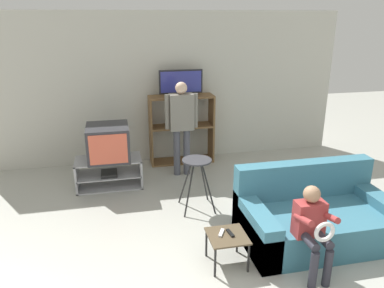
# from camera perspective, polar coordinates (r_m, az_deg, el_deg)

# --- Properties ---
(wall_back) EXTENTS (6.40, 0.06, 2.60)m
(wall_back) POSITION_cam_1_polar(r_m,az_deg,el_deg) (6.66, -4.27, 8.44)
(wall_back) COLOR beige
(wall_back) RESTS_ON ground_plane
(tv_stand) EXTENTS (0.99, 0.50, 0.45)m
(tv_stand) POSITION_cam_1_polar(r_m,az_deg,el_deg) (5.91, -12.50, -4.30)
(tv_stand) COLOR #A8A8AD
(tv_stand) RESTS_ON ground_plane
(television_main) EXTENTS (0.62, 0.64, 0.52)m
(television_main) POSITION_cam_1_polar(r_m,az_deg,el_deg) (5.75, -12.64, 0.22)
(television_main) COLOR #2D2D33
(television_main) RESTS_ON tv_stand
(media_shelf) EXTENTS (1.12, 0.37, 1.21)m
(media_shelf) POSITION_cam_1_polar(r_m,az_deg,el_deg) (6.61, -1.62, 2.33)
(media_shelf) COLOR brown
(media_shelf) RESTS_ON ground_plane
(television_flat) EXTENTS (0.75, 0.20, 0.44)m
(television_flat) POSITION_cam_1_polar(r_m,az_deg,el_deg) (6.43, -1.70, 9.19)
(television_flat) COLOR black
(television_flat) RESTS_ON media_shelf
(folding_stool) EXTENTS (0.44, 0.44, 0.72)m
(folding_stool) POSITION_cam_1_polar(r_m,az_deg,el_deg) (4.98, 0.75, -3.70)
(folding_stool) COLOR black
(folding_stool) RESTS_ON ground_plane
(snack_table) EXTENTS (0.40, 0.40, 0.35)m
(snack_table) POSITION_cam_1_polar(r_m,az_deg,el_deg) (4.05, 5.38, -14.21)
(snack_table) COLOR brown
(snack_table) RESTS_ON ground_plane
(remote_control_black) EXTENTS (0.06, 0.15, 0.02)m
(remote_control_black) POSITION_cam_1_polar(r_m,az_deg,el_deg) (4.04, 5.84, -13.35)
(remote_control_black) COLOR black
(remote_control_black) RESTS_ON snack_table
(remote_control_white) EXTENTS (0.10, 0.14, 0.02)m
(remote_control_white) POSITION_cam_1_polar(r_m,az_deg,el_deg) (4.03, 4.50, -13.34)
(remote_control_white) COLOR silver
(remote_control_white) RESTS_ON snack_table
(couch) EXTENTS (1.74, 0.98, 0.84)m
(couch) POSITION_cam_1_polar(r_m,az_deg,el_deg) (4.70, 18.21, -10.57)
(couch) COLOR teal
(couch) RESTS_ON ground_plane
(person_standing_adult) EXTENTS (0.53, 0.20, 1.54)m
(person_standing_adult) POSITION_cam_1_polar(r_m,az_deg,el_deg) (5.98, -1.61, 3.66)
(person_standing_adult) COLOR #4C4C56
(person_standing_adult) RESTS_ON ground_plane
(person_seated_child) EXTENTS (0.33, 0.43, 0.94)m
(person_seated_child) POSITION_cam_1_polar(r_m,az_deg,el_deg) (3.96, 17.93, -11.70)
(person_seated_child) COLOR #2D2D38
(person_seated_child) RESTS_ON ground_plane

